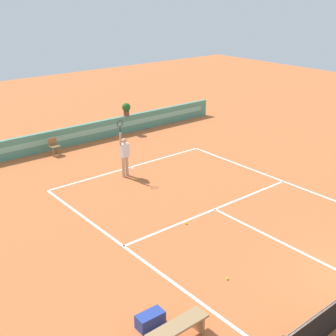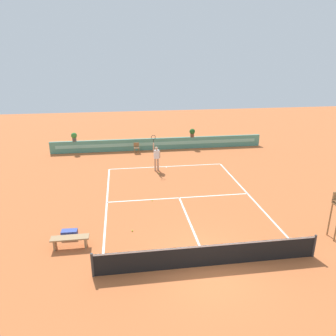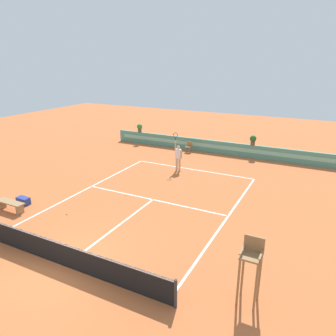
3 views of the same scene
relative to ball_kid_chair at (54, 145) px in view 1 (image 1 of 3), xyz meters
The scene contains 11 objects.
ground_plane 9.86m from the ball_kid_chair, 78.61° to the right, with size 60.00×60.00×0.00m, color #BC6033.
court_lines 9.16m from the ball_kid_chair, 77.72° to the right, with size 8.32×11.94×0.01m.
back_wall_barrier 2.08m from the ball_kid_chair, 20.58° to the left, with size 18.00×0.21×1.00m.
ball_kid_chair is the anchor object (origin of this frame).
bench_courtside 14.02m from the ball_kid_chair, 104.69° to the right, with size 1.60×0.44×0.51m.
gear_bag 13.25m from the ball_kid_chair, 106.27° to the right, with size 0.70×0.36×0.36m, color navy.
tennis_player 4.68m from the ball_kid_chair, 75.43° to the right, with size 0.62×0.26×2.58m.
tennis_ball_near_baseline 9.45m from the ball_kid_chair, 87.81° to the right, with size 0.07×0.07×0.07m, color #CCE033.
tennis_ball_mid_court 5.36m from the ball_kid_chair, 76.34° to the right, with size 0.07×0.07×0.07m, color #CCE033.
tennis_ball_by_sideline 12.64m from the ball_kid_chair, 94.03° to the right, with size 0.07×0.07×0.07m, color #CCE033.
potted_plant_right 5.00m from the ball_kid_chair, ahead, with size 0.48×0.48×0.72m.
Camera 1 is at (-10.94, -4.18, 7.72)m, focal length 48.40 mm.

